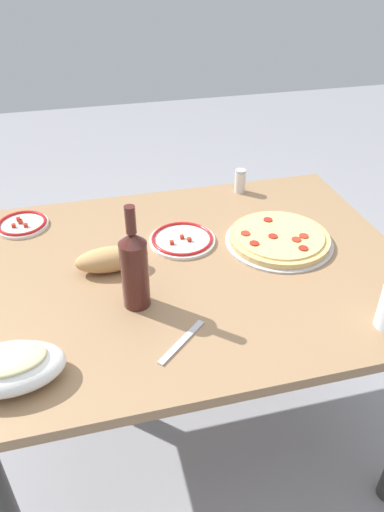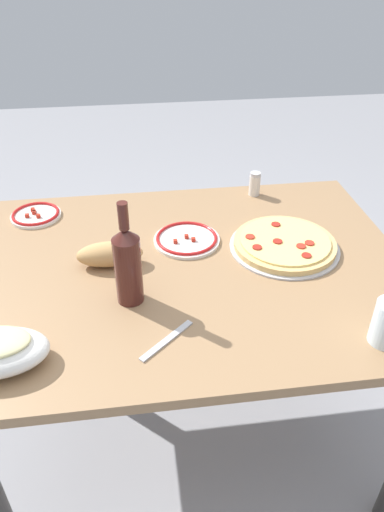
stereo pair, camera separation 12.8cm
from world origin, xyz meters
name	(u,v)px [view 2 (the right image)]	position (x,y,z in m)	size (l,w,h in m)	color
ground_plane	(192,425)	(0.00, 0.00, 0.00)	(8.00, 8.00, 0.00)	gray
dining_table	(192,297)	(0.00, 0.00, 0.63)	(1.26, 0.95, 0.75)	#93704C
pepperoni_pizza	(285,244)	(-0.29, -0.05, 0.77)	(0.33, 0.33, 0.03)	#B7B7BC
wine_bottle	(128,264)	(0.18, 0.13, 0.87)	(0.07, 0.07, 0.29)	#471E19
side_plate_near	(186,239)	(0.00, -0.12, 0.76)	(0.21, 0.21, 0.02)	white
side_plate_far	(36,215)	(0.49, -0.34, 0.76)	(0.17, 0.17, 0.02)	white
bread_loaf	(110,254)	(0.23, -0.03, 0.79)	(0.19, 0.08, 0.07)	tan
spice_shaker	(255,184)	(-0.28, -0.40, 0.80)	(0.04, 0.04, 0.09)	silver
fork_left	(167,340)	(0.10, 0.30, 0.76)	(0.17, 0.02, 0.01)	#B7B7BC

